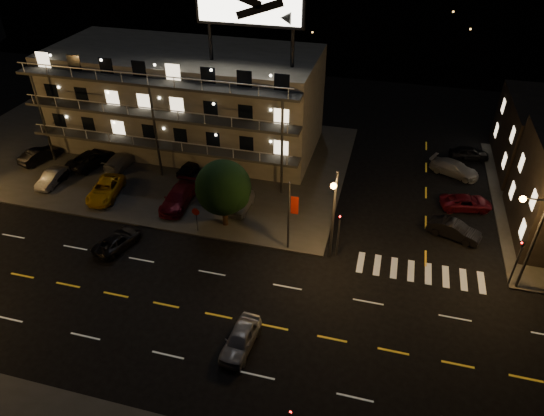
% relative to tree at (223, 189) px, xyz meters
% --- Properties ---
extents(ground, '(140.00, 140.00, 0.00)m').
position_rel_tree_xyz_m(ground, '(1.03, -10.07, -3.81)').
color(ground, black).
rests_on(ground, ground).
extents(curb_nw, '(44.00, 24.00, 0.15)m').
position_rel_tree_xyz_m(curb_nw, '(-12.97, 9.93, -3.73)').
color(curb_nw, '#353532').
rests_on(curb_nw, ground).
extents(motel, '(28.00, 13.80, 18.10)m').
position_rel_tree_xyz_m(motel, '(-8.91, 13.81, 1.54)').
color(motel, gray).
rests_on(motel, ground).
extents(streetlight_nc, '(0.44, 1.92, 8.00)m').
position_rel_tree_xyz_m(streetlight_nc, '(9.53, -2.14, 1.15)').
color(streetlight_nc, '#2D2D30').
rests_on(streetlight_nc, ground).
extents(streetlight_ne, '(1.92, 0.44, 8.00)m').
position_rel_tree_xyz_m(streetlight_ne, '(23.17, -1.77, 1.15)').
color(streetlight_ne, '#2D2D30').
rests_on(streetlight_ne, ground).
extents(signal_nw, '(0.20, 0.27, 4.60)m').
position_rel_tree_xyz_m(signal_nw, '(10.03, -1.58, -1.24)').
color(signal_nw, '#2D2D30').
rests_on(signal_nw, ground).
extents(signal_ne, '(0.27, 0.20, 4.60)m').
position_rel_tree_xyz_m(signal_ne, '(23.03, -1.57, -1.24)').
color(signal_ne, '#2D2D30').
rests_on(signal_ne, ground).
extents(banner_north, '(0.83, 0.16, 6.40)m').
position_rel_tree_xyz_m(banner_north, '(6.12, -1.67, -0.38)').
color(banner_north, '#2D2D30').
rests_on(banner_north, ground).
extents(stop_sign, '(0.91, 0.11, 2.61)m').
position_rel_tree_xyz_m(stop_sign, '(-1.97, -1.50, -2.09)').
color(stop_sign, '#2D2D30').
rests_on(stop_sign, ground).
extents(tree, '(4.89, 4.71, 6.15)m').
position_rel_tree_xyz_m(tree, '(0.00, 0.00, 0.00)').
color(tree, black).
rests_on(tree, curb_nw).
extents(lot_car_0, '(1.69, 3.71, 1.23)m').
position_rel_tree_xyz_m(lot_car_0, '(-18.59, 2.01, -3.04)').
color(lot_car_0, black).
rests_on(lot_car_0, curb_nw).
extents(lot_car_1, '(1.45, 4.03, 1.32)m').
position_rel_tree_xyz_m(lot_car_1, '(-18.64, 2.02, -3.00)').
color(lot_car_1, gray).
rests_on(lot_car_1, curb_nw).
extents(lot_car_2, '(3.22, 5.49, 1.44)m').
position_rel_tree_xyz_m(lot_car_2, '(-12.41, 1.36, -2.94)').
color(lot_car_2, yellow).
rests_on(lot_car_2, curb_nw).
extents(lot_car_3, '(2.36, 5.38, 1.54)m').
position_rel_tree_xyz_m(lot_car_3, '(-5.16, 1.75, -2.89)').
color(lot_car_3, '#5A0C17').
rests_on(lot_car_3, curb_nw).
extents(lot_car_4, '(1.74, 3.95, 1.32)m').
position_rel_tree_xyz_m(lot_car_4, '(0.66, 2.59, -2.99)').
color(lot_car_4, gray).
rests_on(lot_car_4, curb_nw).
extents(lot_car_5, '(2.80, 4.64, 1.44)m').
position_rel_tree_xyz_m(lot_car_5, '(-22.70, 5.60, -2.93)').
color(lot_car_5, black).
rests_on(lot_car_5, curb_nw).
extents(lot_car_6, '(3.98, 5.90, 1.50)m').
position_rel_tree_xyz_m(lot_car_6, '(-16.88, 6.40, -2.90)').
color(lot_car_6, black).
rests_on(lot_car_6, curb_nw).
extents(lot_car_7, '(2.41, 4.83, 1.35)m').
position_rel_tree_xyz_m(lot_car_7, '(-13.83, 7.04, -2.98)').
color(lot_car_7, gray).
rests_on(lot_car_7, curb_nw).
extents(lot_car_8, '(2.06, 3.86, 1.25)m').
position_rel_tree_xyz_m(lot_car_8, '(-6.30, 7.43, -3.03)').
color(lot_car_8, black).
rests_on(lot_car_8, curb_nw).
extents(lot_car_9, '(2.28, 3.99, 1.24)m').
position_rel_tree_xyz_m(lot_car_9, '(-3.60, 6.24, -3.03)').
color(lot_car_9, '#5A0C17').
rests_on(lot_car_9, curb_nw).
extents(side_car_0, '(4.63, 2.87, 1.44)m').
position_rel_tree_xyz_m(side_car_0, '(19.22, 3.45, -3.08)').
color(side_car_0, black).
rests_on(side_car_0, ground).
extents(side_car_1, '(4.97, 3.08, 1.28)m').
position_rel_tree_xyz_m(side_car_1, '(20.48, 8.13, -3.16)').
color(side_car_1, '#5A0C17').
rests_on(side_car_1, ground).
extents(side_car_2, '(5.34, 3.87, 1.44)m').
position_rel_tree_xyz_m(side_car_2, '(19.69, 14.19, -3.09)').
color(side_car_2, gray).
rests_on(side_car_2, ground).
extents(side_car_3, '(4.28, 2.29, 1.38)m').
position_rel_tree_xyz_m(side_car_3, '(21.37, 18.04, -3.11)').
color(side_car_3, black).
rests_on(side_car_3, ground).
extents(road_car_east, '(2.02, 4.33, 1.43)m').
position_rel_tree_xyz_m(road_car_east, '(5.35, -12.20, -3.09)').
color(road_car_east, gray).
rests_on(road_car_east, ground).
extents(road_car_west, '(3.09, 4.77, 1.22)m').
position_rel_tree_xyz_m(road_car_west, '(-7.55, -4.96, -3.19)').
color(road_car_west, black).
rests_on(road_car_west, ground).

